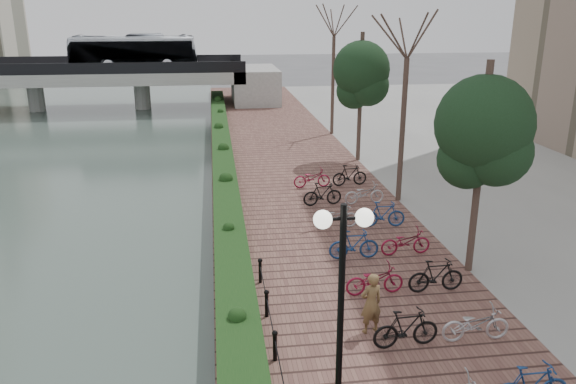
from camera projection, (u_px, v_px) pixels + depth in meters
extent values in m
cube|color=brown|center=(302.00, 198.00, 25.33)|extent=(8.00, 75.00, 0.50)
cube|color=#153613|center=(224.00, 174.00, 27.09)|extent=(1.10, 56.00, 0.60)
cylinder|color=black|center=(275.00, 347.00, 13.03)|extent=(0.10, 0.10, 0.70)
cylinder|color=black|center=(267.00, 305.00, 14.91)|extent=(0.10, 0.10, 0.70)
cylinder|color=black|center=(260.00, 272.00, 16.80)|extent=(0.10, 0.10, 0.70)
cylinder|color=black|center=(340.00, 333.00, 9.87)|extent=(0.12, 0.12, 4.79)
cylinder|color=black|center=(344.00, 219.00, 9.21)|extent=(0.70, 0.06, 0.06)
sphere|color=white|center=(323.00, 220.00, 9.17)|extent=(0.32, 0.32, 0.32)
sphere|color=white|center=(364.00, 218.00, 9.25)|extent=(0.32, 0.32, 0.32)
imported|color=brown|center=(371.00, 303.00, 14.06)|extent=(0.67, 0.53, 1.63)
imported|color=black|center=(405.00, 326.00, 13.62)|extent=(0.47, 1.66, 1.00)
imported|color=maroon|center=(375.00, 280.00, 16.09)|extent=(0.60, 1.72, 0.90)
imported|color=navy|center=(353.00, 243.00, 18.53)|extent=(0.47, 1.66, 1.00)
imported|color=#BCBBC1|center=(336.00, 217.00, 20.99)|extent=(0.60, 1.71, 0.90)
imported|color=black|center=(323.00, 194.00, 23.43)|extent=(0.47, 1.66, 1.00)
imported|color=maroon|center=(312.00, 178.00, 25.90)|extent=(0.60, 1.72, 0.90)
imported|color=#BCBBC1|center=(475.00, 323.00, 13.86)|extent=(0.60, 1.71, 0.90)
imported|color=black|center=(435.00, 274.00, 16.30)|extent=(0.47, 1.66, 1.00)
imported|color=maroon|center=(405.00, 241.00, 18.77)|extent=(0.60, 1.71, 0.90)
imported|color=navy|center=(383.00, 214.00, 21.21)|extent=(0.47, 1.66, 1.00)
imported|color=#BCBBC1|center=(365.00, 194.00, 23.67)|extent=(0.60, 1.72, 0.90)
imported|color=black|center=(350.00, 176.00, 26.11)|extent=(0.47, 1.66, 1.00)
cube|color=gray|center=(33.00, 76.00, 48.04)|extent=(36.00, 8.00, 1.00)
cube|color=black|center=(17.00, 70.00, 44.07)|extent=(36.00, 0.15, 0.90)
cube|color=black|center=(44.00, 61.00, 51.43)|extent=(36.00, 0.15, 0.90)
cylinder|color=gray|center=(36.00, 97.00, 48.58)|extent=(1.40, 1.40, 2.50)
cylinder|color=gray|center=(142.00, 95.00, 49.71)|extent=(1.40, 1.40, 2.50)
imported|color=white|center=(134.00, 52.00, 48.51)|extent=(2.52, 10.77, 3.00)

